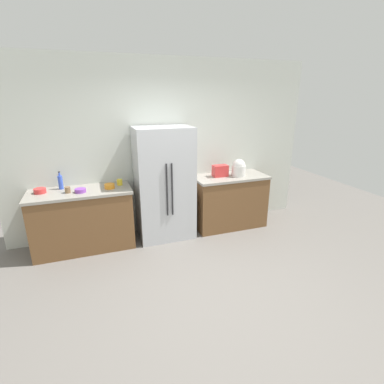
{
  "coord_description": "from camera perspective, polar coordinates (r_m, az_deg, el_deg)",
  "views": [
    {
      "loc": [
        -1.2,
        -2.73,
        2.23
      ],
      "look_at": [
        -0.05,
        0.47,
        1.09
      ],
      "focal_mm": 27.19,
      "sensor_mm": 36.0,
      "label": 1
    }
  ],
  "objects": [
    {
      "name": "refrigerator",
      "position": [
        4.62,
        -5.46,
        1.57
      ],
      "size": [
        0.88,
        0.64,
        1.78
      ],
      "color": "#B7BABF",
      "rests_on": "ground_plane"
    },
    {
      "name": "bowl_c",
      "position": [
        4.46,
        -15.87,
        1.11
      ],
      "size": [
        0.15,
        0.15,
        0.07
      ],
      "primitive_type": "cylinder",
      "color": "orange",
      "rests_on": "counter_left"
    },
    {
      "name": "ground_plane",
      "position": [
        3.72,
        3.36,
        -18.37
      ],
      "size": [
        10.13,
        10.13,
        0.0
      ],
      "primitive_type": "plane",
      "color": "slate"
    },
    {
      "name": "cup_b",
      "position": [
        4.45,
        -23.21,
        0.39
      ],
      "size": [
        0.08,
        0.08,
        0.09
      ],
      "primitive_type": "cylinder",
      "color": "brown",
      "rests_on": "counter_left"
    },
    {
      "name": "cup_a",
      "position": [
        4.59,
        -14.01,
        1.88
      ],
      "size": [
        0.09,
        0.09,
        0.09
      ],
      "primitive_type": "cylinder",
      "color": "yellow",
      "rests_on": "counter_left"
    },
    {
      "name": "bowl_b",
      "position": [
        4.62,
        -27.68,
        0.22
      ],
      "size": [
        0.16,
        0.16,
        0.07
      ],
      "primitive_type": "cylinder",
      "color": "red",
      "rests_on": "counter_left"
    },
    {
      "name": "toaster",
      "position": [
        4.95,
        5.55,
        4.16
      ],
      "size": [
        0.25,
        0.15,
        0.19
      ],
      "primitive_type": "cube",
      "color": "red",
      "rests_on": "counter_right"
    },
    {
      "name": "bowl_a",
      "position": [
        4.42,
        -21.05,
        0.29
      ],
      "size": [
        0.15,
        0.15,
        0.05
      ],
      "primitive_type": "cylinder",
      "color": "purple",
      "rests_on": "counter_left"
    },
    {
      "name": "kitchen_back_panel",
      "position": [
        4.89,
        -5.3,
        8.65
      ],
      "size": [
        5.06,
        0.1,
        2.8
      ],
      "primitive_type": "cube",
      "color": "silver",
      "rests_on": "ground_plane"
    },
    {
      "name": "bottle_a",
      "position": [
        4.66,
        -24.39,
        1.79
      ],
      "size": [
        0.06,
        0.06,
        0.27
      ],
      "color": "blue",
      "rests_on": "counter_left"
    },
    {
      "name": "counter_left",
      "position": [
        4.66,
        -20.54,
        -5.1
      ],
      "size": [
        1.45,
        0.64,
        0.92
      ],
      "color": "brown",
      "rests_on": "ground_plane"
    },
    {
      "name": "rice_cooker",
      "position": [
        4.99,
        9.15,
        4.65
      ],
      "size": [
        0.23,
        0.23,
        0.29
      ],
      "color": "silver",
      "rests_on": "counter_right"
    },
    {
      "name": "counter_right",
      "position": [
        5.16,
        7.26,
        -1.72
      ],
      "size": [
        1.26,
        0.64,
        0.92
      ],
      "color": "brown",
      "rests_on": "ground_plane"
    }
  ]
}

